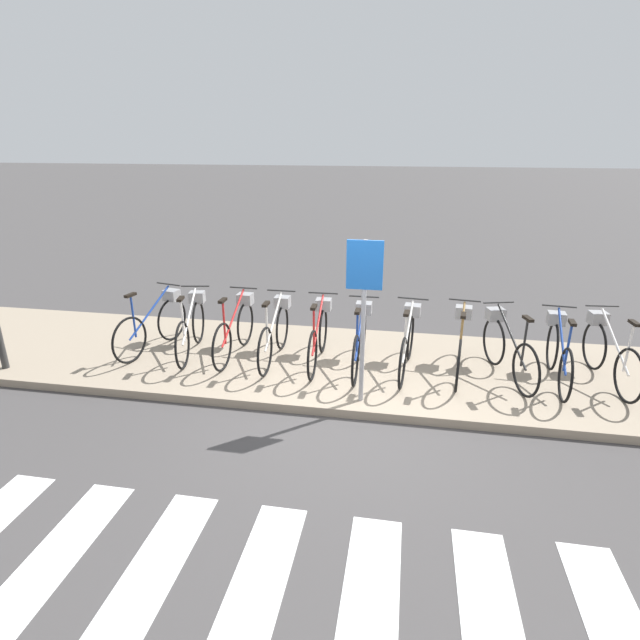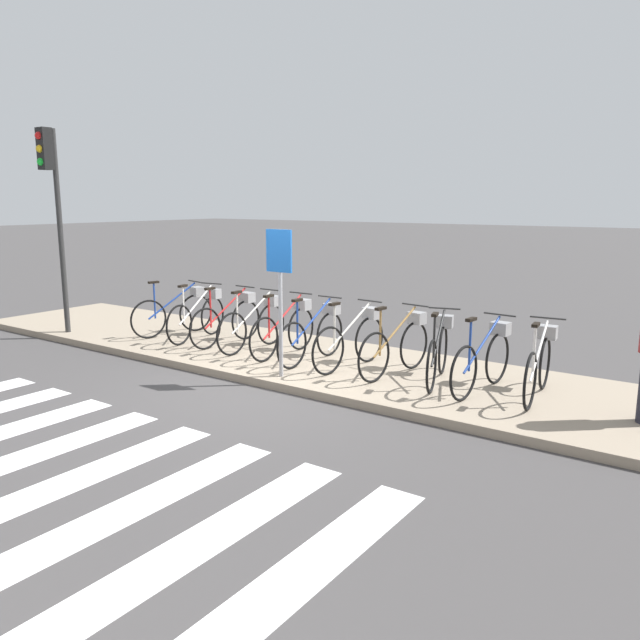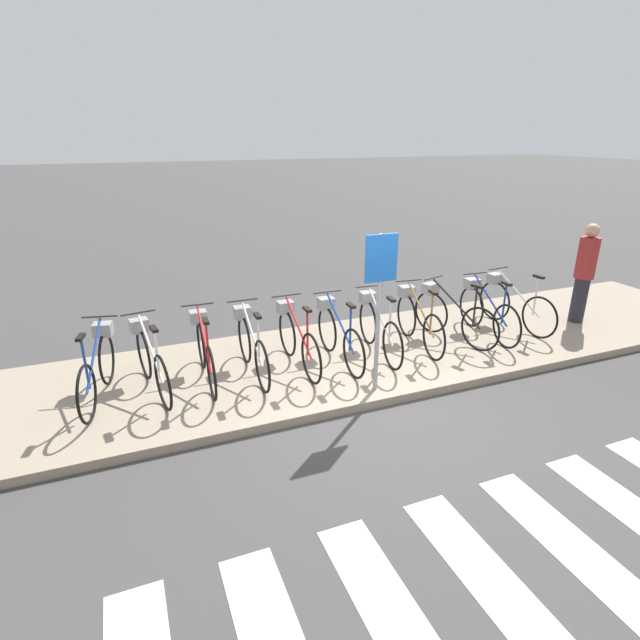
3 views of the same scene
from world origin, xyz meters
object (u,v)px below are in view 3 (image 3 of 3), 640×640
(sign_post, at_px, (380,287))
(parked_bicycle_8, at_px, (451,313))
(parked_bicycle_3, at_px, (251,344))
(parked_bicycle_7, at_px, (417,318))
(parked_bicycle_5, at_px, (337,333))
(parked_bicycle_0, at_px, (98,365))
(parked_bicycle_4, at_px, (296,337))
(parked_bicycle_2, at_px, (204,349))
(parked_bicycle_9, at_px, (486,309))
(pedestrian, at_px, (585,271))
(parked_bicycle_10, at_px, (513,302))
(parked_bicycle_1, at_px, (150,359))
(parked_bicycle_6, at_px, (378,326))

(sign_post, bearing_deg, parked_bicycle_8, 29.09)
(parked_bicycle_3, distance_m, parked_bicycle_7, 2.77)
(parked_bicycle_5, bearing_deg, parked_bicycle_0, 177.71)
(parked_bicycle_4, bearing_deg, parked_bicycle_2, 177.32)
(sign_post, bearing_deg, parked_bicycle_9, 21.64)
(parked_bicycle_0, bearing_deg, pedestrian, -1.58)
(sign_post, bearing_deg, parked_bicycle_3, 142.35)
(sign_post, bearing_deg, parked_bicycle_2, 151.00)
(parked_bicycle_2, bearing_deg, parked_bicycle_4, -2.68)
(parked_bicycle_7, xyz_separation_m, parked_bicycle_10, (2.02, 0.07, 0.00))
(parked_bicycle_3, relative_size, parked_bicycle_7, 1.00)
(parked_bicycle_2, bearing_deg, parked_bicycle_3, -4.32)
(parked_bicycle_1, relative_size, parked_bicycle_4, 0.99)
(parked_bicycle_3, relative_size, parked_bicycle_4, 1.00)
(parked_bicycle_4, xyz_separation_m, parked_bicycle_9, (3.41, -0.04, 0.00))
(parked_bicycle_3, distance_m, parked_bicycle_6, 2.02)
(parked_bicycle_1, distance_m, sign_post, 3.19)
(parked_bicycle_6, distance_m, parked_bicycle_9, 2.08)
(parked_bicycle_10, bearing_deg, parked_bicycle_0, -179.84)
(parked_bicycle_1, relative_size, parked_bicycle_2, 0.99)
(parked_bicycle_0, relative_size, parked_bicycle_5, 0.98)
(parked_bicycle_3, bearing_deg, parked_bicycle_0, 178.60)
(parked_bicycle_4, bearing_deg, parked_bicycle_9, -0.68)
(parked_bicycle_0, xyz_separation_m, parked_bicycle_3, (2.02, -0.05, 0.00))
(parked_bicycle_2, bearing_deg, parked_bicycle_9, -1.24)
(parked_bicycle_7, distance_m, parked_bicycle_9, 1.33)
(parked_bicycle_3, height_order, parked_bicycle_7, same)
(parked_bicycle_4, xyz_separation_m, sign_post, (0.75, -1.10, 0.99))
(parked_bicycle_3, relative_size, pedestrian, 0.96)
(pedestrian, xyz_separation_m, sign_post, (-4.67, -0.93, 0.50))
(parked_bicycle_0, xyz_separation_m, parked_bicycle_5, (3.34, -0.13, 0.00))
(parked_bicycle_10, bearing_deg, pedestrian, -10.37)
(parked_bicycle_2, xyz_separation_m, parked_bicycle_3, (0.65, -0.05, 0.00))
(pedestrian, relative_size, sign_post, 0.85)
(parked_bicycle_8, bearing_deg, parked_bicycle_1, 179.74)
(parked_bicycle_0, distance_m, parked_bicycle_6, 4.04)
(pedestrian, bearing_deg, parked_bicycle_4, 178.30)
(parked_bicycle_1, distance_m, parked_bicycle_5, 2.69)
(parked_bicycle_5, height_order, parked_bicycle_10, same)
(parked_bicycle_8, relative_size, sign_post, 0.79)
(parked_bicycle_1, xyz_separation_m, parked_bicycle_5, (2.69, -0.10, 0.00))
(parked_bicycle_1, distance_m, parked_bicycle_3, 1.38)
(parked_bicycle_3, bearing_deg, parked_bicycle_9, -0.75)
(parked_bicycle_5, xyz_separation_m, parked_bicycle_7, (1.45, 0.08, 0.00))
(parked_bicycle_3, relative_size, parked_bicycle_6, 1.00)
(parked_bicycle_2, relative_size, sign_post, 0.81)
(parked_bicycle_7, bearing_deg, parked_bicycle_2, 179.08)
(parked_bicycle_2, relative_size, parked_bicycle_8, 1.03)
(parked_bicycle_7, xyz_separation_m, parked_bicycle_8, (0.64, -0.00, 0.00))
(parked_bicycle_5, relative_size, parked_bicycle_9, 1.00)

